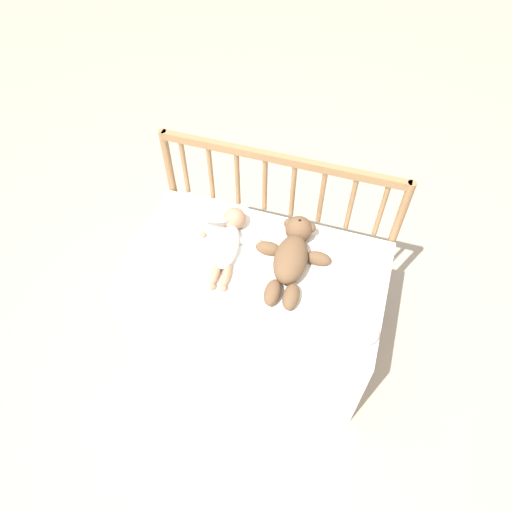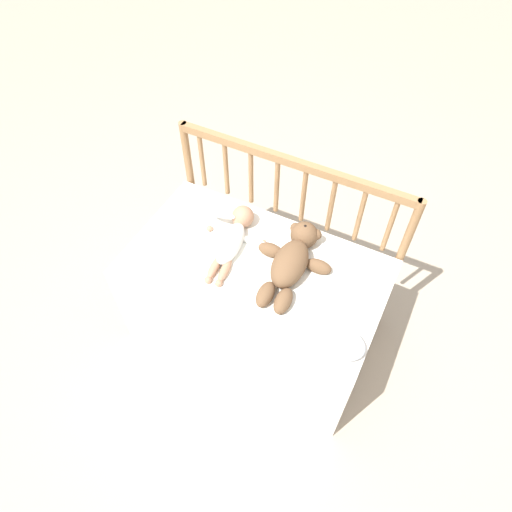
# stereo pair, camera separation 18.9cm
# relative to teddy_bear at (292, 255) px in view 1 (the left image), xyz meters

# --- Properties ---
(ground_plane) EXTENTS (12.00, 12.00, 0.00)m
(ground_plane) POSITION_rel_teddy_bear_xyz_m (-0.14, -0.07, -0.61)
(ground_plane) COLOR tan
(crib_mattress) EXTENTS (1.10, 0.63, 0.55)m
(crib_mattress) POSITION_rel_teddy_bear_xyz_m (-0.14, -0.07, -0.33)
(crib_mattress) COLOR white
(crib_mattress) RESTS_ON ground_plane
(crib_rail) EXTENTS (1.10, 0.04, 0.88)m
(crib_rail) POSITION_rel_teddy_bear_xyz_m (-0.14, 0.27, 0.01)
(crib_rail) COLOR #997047
(crib_rail) RESTS_ON ground_plane
(blanket) EXTENTS (0.83, 0.54, 0.01)m
(blanket) POSITION_rel_teddy_bear_xyz_m (-0.15, -0.04, -0.05)
(blanket) COLOR white
(blanket) RESTS_ON crib_mattress
(teddy_bear) EXTENTS (0.33, 0.46, 0.12)m
(teddy_bear) POSITION_rel_teddy_bear_xyz_m (0.00, 0.00, 0.00)
(teddy_bear) COLOR brown
(teddy_bear) RESTS_ON crib_mattress
(baby) EXTENTS (0.32, 0.42, 0.10)m
(baby) POSITION_rel_teddy_bear_xyz_m (-0.28, 0.01, -0.01)
(baby) COLOR white
(baby) RESTS_ON crib_mattress
(small_pillow) EXTENTS (0.19, 0.14, 0.06)m
(small_pillow) POSITION_rel_teddy_bear_xyz_m (0.31, -0.25, -0.02)
(small_pillow) COLOR silver
(small_pillow) RESTS_ON crib_mattress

